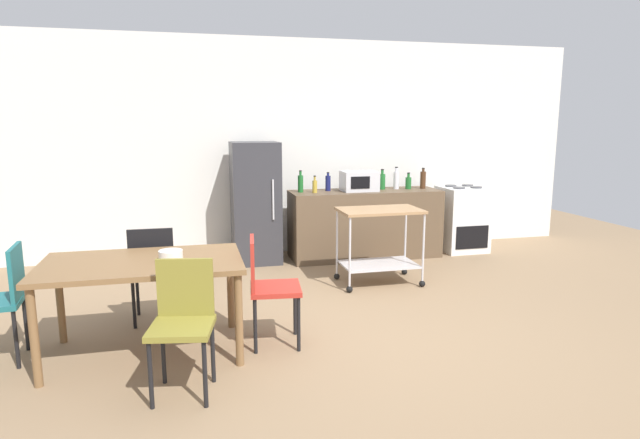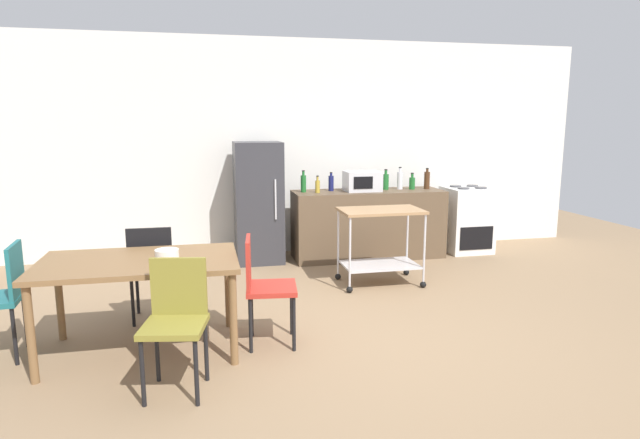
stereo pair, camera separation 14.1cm
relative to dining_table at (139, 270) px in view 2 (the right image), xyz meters
name	(u,v)px [view 2 (the right image)]	position (x,y,z in m)	size (l,w,h in m)	color
ground_plane	(358,336)	(1.75, -0.09, -0.67)	(12.00, 12.00, 0.00)	#8C7051
back_wall	(294,148)	(1.75, 3.11, 0.78)	(8.40, 0.12, 2.90)	silver
kitchen_counter	(368,224)	(2.65, 2.51, -0.22)	(2.00, 0.64, 0.90)	brown
dining_table	(139,270)	(0.00, 0.00, 0.00)	(1.50, 0.90, 0.75)	brown
chair_black	(152,266)	(0.03, 0.67, -0.15)	(0.40, 0.40, 0.89)	black
chair_olive	(176,316)	(0.30, -0.68, -0.15)	(0.47, 0.47, 0.89)	olive
chair_teal	(1,293)	(-1.02, 0.11, -0.15)	(0.43, 0.43, 0.89)	#1E666B
chair_red	(263,283)	(0.95, -0.06, -0.15)	(0.44, 0.44, 0.89)	#B72D23
stove_oven	(466,219)	(4.10, 2.53, -0.22)	(0.60, 0.61, 0.92)	white
refrigerator	(258,202)	(1.20, 2.61, 0.10)	(0.60, 0.63, 1.55)	#333338
kitchen_cart	(380,234)	(2.41, 1.31, -0.10)	(0.91, 0.57, 0.85)	#A37A51
bottle_soda	(303,183)	(1.78, 2.55, 0.35)	(0.07, 0.07, 0.28)	#1E6628
bottle_olive_oil	(318,186)	(1.95, 2.46, 0.32)	(0.06, 0.06, 0.22)	gold
bottle_sesame_oil	(331,183)	(2.16, 2.60, 0.34)	(0.07, 0.07, 0.25)	navy
microwave	(362,181)	(2.56, 2.50, 0.36)	(0.46, 0.35, 0.26)	silver
bottle_hot_sauce	(386,181)	(2.91, 2.58, 0.34)	(0.08, 0.08, 0.27)	#1E6628
bottle_sparkling_water	(400,180)	(3.11, 2.57, 0.35)	(0.08, 0.08, 0.30)	silver
bottle_vinegar	(412,183)	(3.27, 2.53, 0.32)	(0.08, 0.08, 0.22)	#1E6628
bottle_wine	(427,180)	(3.48, 2.54, 0.35)	(0.08, 0.08, 0.28)	#4C2D19
fruit_bowl	(167,255)	(0.22, -0.05, 0.12)	(0.18, 0.18, 0.08)	white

